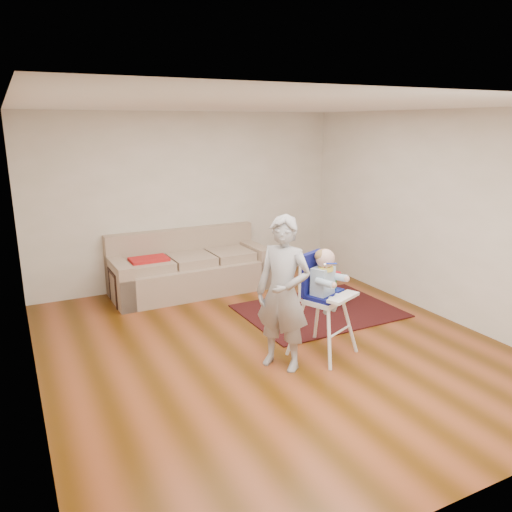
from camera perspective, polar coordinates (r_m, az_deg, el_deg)
name	(u,v)px	position (r m, az deg, el deg)	size (l,w,h in m)	color
ground	(271,346)	(5.93, 1.77, -10.28)	(5.50, 5.50, 0.00)	#4F2C07
room_envelope	(251,181)	(5.87, -0.56, 8.57)	(5.04, 5.52, 2.72)	beige
sofa	(190,263)	(7.69, -7.52, -0.75)	(2.41, 1.03, 0.92)	tan
side_table	(129,286)	(7.45, -14.27, -3.30)	(0.50, 0.50, 0.50)	black
area_rug	(319,311)	(7.01, 7.21, -6.23)	(2.06, 1.54, 0.02)	black
ride_on_toy	(329,290)	(7.14, 8.32, -3.84)	(0.42, 0.30, 0.46)	#0E25C4
toy_ball	(294,322)	(6.38, 4.34, -7.51)	(0.15, 0.15, 0.15)	#0E25C4
high_chair	(324,304)	(5.59, 7.72, -5.47)	(0.75, 0.75, 1.23)	white
adult	(283,294)	(5.18, 3.12, -4.32)	(0.60, 0.39, 1.64)	#959598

